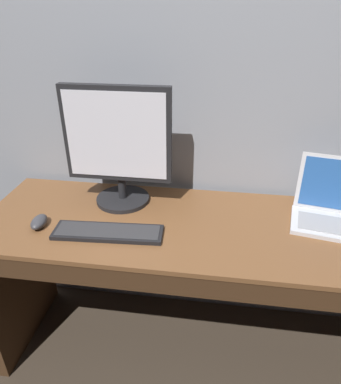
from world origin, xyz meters
name	(u,v)px	position (x,y,z in m)	size (l,w,h in m)	color
ground_plane	(201,350)	(0.00, 0.00, 0.00)	(14.00, 14.00, 0.00)	#382D23
desk	(206,276)	(0.00, -0.02, 0.51)	(1.89, 0.59, 0.76)	brown
laptop_silver	(337,210)	(0.50, 0.10, 0.82)	(0.37, 0.31, 0.25)	silver
external_monitor	(118,145)	(-0.40, 0.13, 1.04)	(0.45, 0.24, 0.52)	black
wired_keyboard	(108,232)	(-0.39, -0.12, 0.77)	(0.43, 0.14, 0.02)	black
computer_mouse	(39,222)	(-0.67, -0.10, 0.79)	(0.06, 0.10, 0.04)	#38383D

